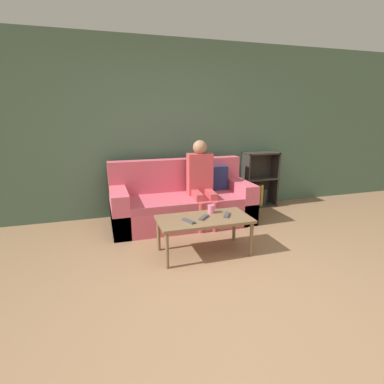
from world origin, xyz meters
TOP-DOWN VIEW (x-y plane):
  - ground_plane at (0.00, 0.00)m, footprint 22.00×22.00m
  - wall_back at (0.00, 2.58)m, footprint 12.00×0.06m
  - couch at (0.08, 2.01)m, footprint 1.98×0.85m
  - bookshelf at (1.53, 2.42)m, footprint 0.58×0.28m
  - coffee_table at (0.05, 0.97)m, footprint 1.03×0.52m
  - person_adult at (0.34, 1.92)m, footprint 0.36×0.62m
  - cup_near at (0.19, 1.11)m, footprint 0.08×0.08m
  - tv_remote_0 at (-0.15, 0.89)m, footprint 0.12×0.17m
  - tv_remote_1 at (0.32, 0.96)m, footprint 0.13×0.17m
  - tv_remote_2 at (0.04, 0.95)m, footprint 0.15×0.16m

SIDE VIEW (x-z plane):
  - ground_plane at x=0.00m, z-range 0.00..0.00m
  - couch at x=0.08m, z-range -0.15..0.74m
  - bookshelf at x=1.53m, z-range -0.09..0.83m
  - coffee_table at x=0.05m, z-range 0.17..0.59m
  - tv_remote_0 at x=-0.15m, z-range 0.42..0.44m
  - tv_remote_1 at x=0.32m, z-range 0.42..0.44m
  - tv_remote_2 at x=0.04m, z-range 0.42..0.44m
  - cup_near at x=0.19m, z-range 0.42..0.51m
  - person_adult at x=0.34m, z-range 0.08..1.26m
  - wall_back at x=0.00m, z-range 0.00..2.60m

